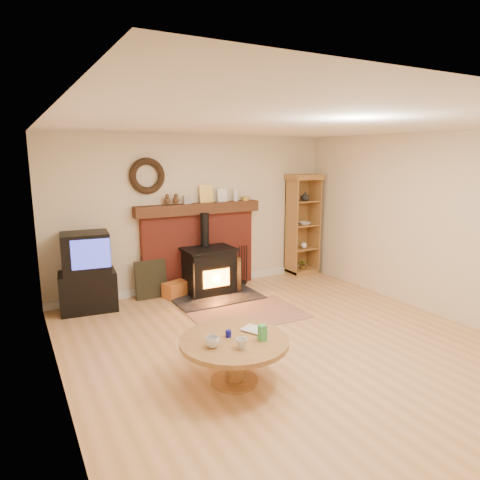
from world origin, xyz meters
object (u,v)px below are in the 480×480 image
wood_stove (210,272)px  coffee_table (234,347)px  curio_cabinet (302,225)px  tv_unit (87,273)px

wood_stove → coffee_table: wood_stove is taller
curio_cabinet → tv_unit: bearing=-178.8°
wood_stove → curio_cabinet: size_ratio=0.73×
wood_stove → tv_unit: size_ratio=1.20×
wood_stove → tv_unit: bearing=174.2°
wood_stove → tv_unit: (-1.90, 0.19, 0.18)m
tv_unit → coffee_table: tv_unit is taller
wood_stove → curio_cabinet: curio_cabinet is taller
curio_cabinet → coffee_table: size_ratio=1.74×
tv_unit → curio_cabinet: (3.97, 0.09, 0.40)m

